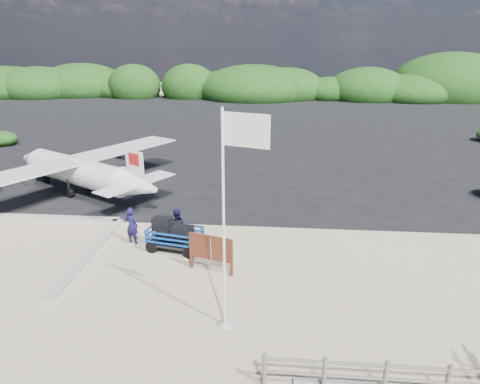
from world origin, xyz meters
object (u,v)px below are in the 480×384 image
at_px(crew_b, 177,227).
at_px(aircraft_large, 392,156).
at_px(signboard, 211,272).
at_px(baggage_cart, 176,250).
at_px(flagpole, 225,325).
at_px(crew_a, 132,225).

bearing_deg(crew_b, aircraft_large, -146.39).
xyz_separation_m(signboard, crew_b, (-1.83, 2.22, 0.83)).
height_order(baggage_cart, flagpole, flagpole).
bearing_deg(crew_b, crew_a, -17.18).
relative_size(signboard, crew_b, 1.15).
height_order(crew_a, crew_b, crew_a).
distance_m(crew_b, aircraft_large, 21.22).
xyz_separation_m(flagpole, crew_a, (-4.72, 5.39, 0.84)).
distance_m(flagpole, crew_a, 7.21).
bearing_deg(crew_b, signboard, 111.59).
bearing_deg(aircraft_large, crew_b, 81.58).
distance_m(crew_a, crew_b, 1.97).
xyz_separation_m(flagpole, signboard, (-0.92, 3.19, 0.00)).
relative_size(baggage_cart, aircraft_large, 0.17).
height_order(flagpole, crew_a, flagpole).
bearing_deg(crew_a, crew_b, -159.98).
xyz_separation_m(flagpole, aircraft_large, (10.46, 22.00, 0.00)).
bearing_deg(crew_a, aircraft_large, -113.10).
relative_size(flagpole, crew_a, 4.06).
xyz_separation_m(baggage_cart, flagpole, (2.70, -4.87, 0.00)).
bearing_deg(crew_b, baggage_cart, 76.58).
xyz_separation_m(crew_a, aircraft_large, (15.18, 16.62, -0.84)).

